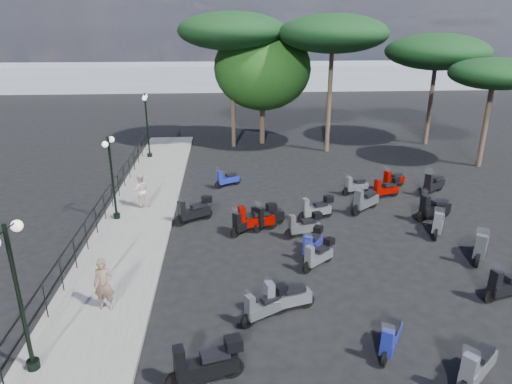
{
  "coord_description": "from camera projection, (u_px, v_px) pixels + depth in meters",
  "views": [
    {
      "loc": [
        -2.74,
        -14.51,
        7.92
      ],
      "look_at": [
        -1.46,
        3.47,
        1.2
      ],
      "focal_mm": 32.0,
      "sensor_mm": 36.0,
      "label": 1
    }
  ],
  "objects": [
    {
      "name": "scooter_28",
      "position": [
        393.0,
        180.0,
        23.01
      ],
      "size": [
        1.45,
        0.9,
        1.27
      ],
      "rotation": [
        0.0,
        0.0,
        2.07
      ],
      "color": "black",
      "rests_on": "ground"
    },
    {
      "name": "pine_1",
      "position": [
        437.0,
        52.0,
        29.54
      ],
      "size": [
        6.66,
        6.66,
        7.31
      ],
      "color": "#38281E",
      "rests_on": "ground"
    },
    {
      "name": "distant_hills",
      "position": [
        244.0,
        76.0,
        58.05
      ],
      "size": [
        70.0,
        8.0,
        3.0
      ],
      "primitive_type": "cube",
      "color": "gray",
      "rests_on": "ground"
    },
    {
      "name": "scooter_26",
      "position": [
        433.0,
        208.0,
        19.33
      ],
      "size": [
        1.79,
        0.9,
        1.49
      ],
      "rotation": [
        0.0,
        0.0,
        1.93
      ],
      "color": "black",
      "rests_on": "ground"
    },
    {
      "name": "woman",
      "position": [
        104.0,
        285.0,
        12.93
      ],
      "size": [
        0.6,
        0.42,
        1.59
      ],
      "primitive_type": "imported",
      "rotation": [
        0.0,
        0.0,
        -0.07
      ],
      "color": "brown",
      "rests_on": "sidewalk"
    },
    {
      "name": "sidewalk",
      "position": [
        135.0,
        224.0,
        18.86
      ],
      "size": [
        3.0,
        30.0,
        0.15
      ],
      "primitive_type": "cube",
      "color": "slate",
      "rests_on": "ground"
    },
    {
      "name": "scooter_21",
      "position": [
        365.0,
        201.0,
        20.11
      ],
      "size": [
        1.49,
        1.28,
        1.48
      ],
      "rotation": [
        0.0,
        0.0,
        2.27
      ],
      "color": "black",
      "rests_on": "ground"
    },
    {
      "name": "scooter_14",
      "position": [
        304.0,
        226.0,
        17.78
      ],
      "size": [
        1.54,
        0.7,
        1.26
      ],
      "rotation": [
        0.0,
        0.0,
        1.86
      ],
      "color": "black",
      "rests_on": "ground"
    },
    {
      "name": "scooter_4",
      "position": [
        246.0,
        222.0,
        18.11
      ],
      "size": [
        1.31,
        1.16,
        1.27
      ],
      "rotation": [
        0.0,
        0.0,
        2.28
      ],
      "color": "black",
      "rests_on": "ground"
    },
    {
      "name": "scooter_22",
      "position": [
        386.0,
        189.0,
        21.75
      ],
      "size": [
        1.52,
        0.7,
        1.24
      ],
      "rotation": [
        0.0,
        0.0,
        1.87
      ],
      "color": "black",
      "rests_on": "ground"
    },
    {
      "name": "scooter_19",
      "position": [
        481.0,
        246.0,
        16.06
      ],
      "size": [
        1.17,
        1.6,
        1.48
      ],
      "rotation": [
        0.0,
        0.0,
        2.54
      ],
      "color": "black",
      "rests_on": "ground"
    },
    {
      "name": "scooter_16",
      "position": [
        356.0,
        186.0,
        22.27
      ],
      "size": [
        1.45,
        0.73,
        1.2
      ],
      "rotation": [
        0.0,
        0.0,
        1.94
      ],
      "color": "black",
      "rests_on": "ground"
    },
    {
      "name": "scooter_10",
      "position": [
        227.0,
        179.0,
        23.25
      ],
      "size": [
        1.34,
        0.87,
        1.19
      ],
      "rotation": [
        0.0,
        0.0,
        2.1
      ],
      "color": "black",
      "rests_on": "ground"
    },
    {
      "name": "ground",
      "position": [
        303.0,
        255.0,
        16.51
      ],
      "size": [
        120.0,
        120.0,
        0.0
      ],
      "primitive_type": "plane",
      "color": "black",
      "rests_on": "ground"
    },
    {
      "name": "scooter_27",
      "position": [
        433.0,
        184.0,
        22.24
      ],
      "size": [
        1.52,
        1.2,
        1.45
      ],
      "rotation": [
        0.0,
        0.0,
        2.22
      ],
      "color": "black",
      "rests_on": "ground"
    },
    {
      "name": "broadleaf_tree",
      "position": [
        263.0,
        68.0,
        30.15
      ],
      "size": [
        6.44,
        6.44,
        7.8
      ],
      "color": "#38281E",
      "rests_on": "ground"
    },
    {
      "name": "lamp_post_0",
      "position": [
        18.0,
        290.0,
        10.16
      ],
      "size": [
        0.38,
        1.11,
        3.79
      ],
      "rotation": [
        0.0,
        0.0,
        -0.14
      ],
      "color": "black",
      "rests_on": "sidewalk"
    },
    {
      "name": "pine_2",
      "position": [
        232.0,
        31.0,
        28.45
      ],
      "size": [
        6.81,
        6.81,
        8.62
      ],
      "color": "#38281E",
      "rests_on": "ground"
    },
    {
      "name": "scooter_12",
      "position": [
        476.0,
        368.0,
        10.45
      ],
      "size": [
        1.43,
        1.21,
        1.41
      ],
      "rotation": [
        0.0,
        0.0,
        2.26
      ],
      "color": "black",
      "rests_on": "ground"
    },
    {
      "name": "lamp_post_1",
      "position": [
        112.0,
        173.0,
        18.58
      ],
      "size": [
        0.31,
        1.04,
        3.53
      ],
      "rotation": [
        0.0,
        0.0,
        -0.08
      ],
      "color": "black",
      "rests_on": "sidewalk"
    },
    {
      "name": "lamp_post_2",
      "position": [
        147.0,
        121.0,
        27.32
      ],
      "size": [
        0.35,
        1.14,
        3.88
      ],
      "rotation": [
        0.0,
        0.0,
        0.09
      ],
      "color": "black",
      "rests_on": "sidewalk"
    },
    {
      "name": "pine_3",
      "position": [
        494.0,
        74.0,
        24.91
      ],
      "size": [
        4.89,
        4.89,
        6.16
      ],
      "color": "#38281E",
      "rests_on": "ground"
    },
    {
      "name": "scooter_15",
      "position": [
        316.0,
        209.0,
        19.34
      ],
      "size": [
        1.59,
        0.77,
        1.31
      ],
      "rotation": [
        0.0,
        0.0,
        1.9
      ],
      "color": "black",
      "rests_on": "ground"
    },
    {
      "name": "scooter_6",
      "position": [
        390.0,
        339.0,
        11.5
      ],
      "size": [
        0.93,
        1.36,
        1.23
      ],
      "rotation": [
        0.0,
        0.0,
        2.58
      ],
      "color": "black",
      "rests_on": "ground"
    },
    {
      "name": "pine_0",
      "position": [
        333.0,
        34.0,
        27.33
      ],
      "size": [
        6.64,
        6.64,
        8.47
      ],
      "color": "#38281E",
      "rests_on": "ground"
    },
    {
      "name": "scooter_13",
      "position": [
        319.0,
        255.0,
        15.56
      ],
      "size": [
        1.27,
        1.09,
        1.22
      ],
      "rotation": [
        0.0,
        0.0,
        2.26
      ],
      "color": "black",
      "rests_on": "ground"
    },
    {
      "name": "scooter_9",
      "position": [
        268.0,
        218.0,
        18.5
      ],
      "size": [
        1.4,
        1.12,
        1.34
      ],
      "rotation": [
        0.0,
        0.0,
        2.23
      ],
      "color": "black",
      "rests_on": "ground"
    },
    {
      "name": "railing",
      "position": [
        100.0,
        209.0,
        18.3
      ],
      "size": [
        0.04,
        26.04,
        1.1
      ],
      "color": "black",
      "rests_on": "sidewalk"
    },
    {
      "name": "scooter_20",
      "position": [
        439.0,
        222.0,
        18.03
      ],
      "size": [
        1.05,
        1.58,
        1.39
      ],
      "rotation": [
        0.0,
        0.0,
        2.62
      ],
      "color": "black",
      "rests_on": "ground"
    },
    {
      "name": "scooter_7",
      "position": [
        313.0,
        244.0,
        16.37
      ],
      "size": [
        0.94,
        1.37,
        1.22
      ],
      "rotation": [
        0.0,
        0.0,
        2.6
      ],
      "color": "black",
      "rests_on": "ground"
    },
    {
      "name": "scooter_0",
      "position": [
        206.0,
        364.0,
        10.46
      ],
      "size": [
        1.82,
        0.78,
        1.48
      ],
      "rotation": [
        0.0,
        0.0,
        1.83
      ],
      "color": "black",
      "rests_on": "ground"
    },
    {
      "name": "scooter_8",
      "position": [
        256.0,
        219.0,
        18.2
      ],
      "size": [
        1.81,
        0.78,
        1.47
      ],
      "rotation": [
        0.0,
        0.0,
        1.84
      ],
      "color": "black",
      "rests_on": "ground"
    },
    {
      "name": "scooter_3",
      "position": [
        194.0,
        211.0,
        19.05
      ],
      "size": [
        1.56,
        1.05,
        1.38
      ],
      "rotation": [
        0.0,
        0.0,
        2.1
      ],
      "color": "black",
      "rests_on": "ground"
    },
    {
      "name": "scooter_18",
      "position": [
        507.0,
        286.0,
        13.73
      ],
      "size": [
        1.68,
        0.69,
        1.36
      ],
      "rotation": [
        0.0,
        0.0,
        1.83
      ],
      "color": "black",
      "rests_on": "ground"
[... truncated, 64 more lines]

